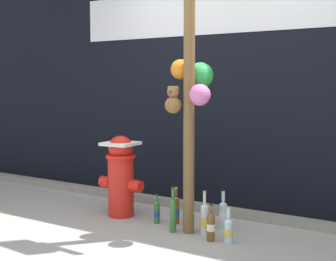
{
  "coord_description": "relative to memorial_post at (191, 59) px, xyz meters",
  "views": [
    {
      "loc": [
        2.19,
        -3.16,
        1.31
      ],
      "look_at": [
        -0.06,
        0.42,
        0.9
      ],
      "focal_mm": 50.7,
      "sensor_mm": 36.0,
      "label": 1
    }
  ],
  "objects": [
    {
      "name": "litter_0",
      "position": [
        -0.77,
        0.35,
        -1.53
      ],
      "size": [
        0.11,
        0.11,
        0.01
      ],
      "primitive_type": "cube",
      "rotation": [
        0.0,
        0.0,
        0.77
      ],
      "color": "#8C99B2",
      "rests_on": "ground_plane"
    },
    {
      "name": "bottle_5",
      "position": [
        0.27,
        -0.13,
        -1.41
      ],
      "size": [
        0.07,
        0.07,
        0.32
      ],
      "color": "brown",
      "rests_on": "ground_plane"
    },
    {
      "name": "bottle_0",
      "position": [
        0.13,
        0.02,
        -1.4
      ],
      "size": [
        0.07,
        0.07,
        0.38
      ],
      "color": "silver",
      "rests_on": "ground_plane"
    },
    {
      "name": "bottle_4",
      "position": [
        0.21,
        0.25,
        -1.4
      ],
      "size": [
        0.08,
        0.08,
        0.36
      ],
      "color": "#B2DBEA",
      "rests_on": "ground_plane"
    },
    {
      "name": "bottle_1",
      "position": [
        -0.4,
        0.06,
        -1.42
      ],
      "size": [
        0.06,
        0.06,
        0.28
      ],
      "color": "#337038",
      "rests_on": "ground_plane"
    },
    {
      "name": "bottle_3",
      "position": [
        -0.12,
        -0.09,
        -1.37
      ],
      "size": [
        0.06,
        0.06,
        0.41
      ],
      "color": "#337038",
      "rests_on": "ground_plane"
    },
    {
      "name": "bottle_6",
      "position": [
        -0.23,
        0.14,
        -1.4
      ],
      "size": [
        0.06,
        0.06,
        0.35
      ],
      "color": "brown",
      "rests_on": "ground_plane"
    },
    {
      "name": "memorial_post",
      "position": [
        0.0,
        0.0,
        0.0
      ],
      "size": [
        0.61,
        0.45,
        2.65
      ],
      "color": "brown",
      "rests_on": "ground_plane"
    },
    {
      "name": "bottle_2",
      "position": [
        0.42,
        -0.09,
        -1.42
      ],
      "size": [
        0.07,
        0.07,
        0.3
      ],
      "color": "#B2DBEA",
      "rests_on": "ground_plane"
    },
    {
      "name": "fire_hydrant",
      "position": [
        -0.84,
        0.09,
        -1.11
      ],
      "size": [
        0.49,
        0.32,
        0.81
      ],
      "color": "red",
      "rests_on": "ground_plane"
    },
    {
      "name": "litter_1",
      "position": [
        0.12,
        0.7,
        -1.53
      ],
      "size": [
        0.1,
        0.05,
        0.01
      ],
      "primitive_type": "cube",
      "rotation": [
        0.0,
        0.0,
        0.06
      ],
      "color": "tan",
      "rests_on": "ground_plane"
    },
    {
      "name": "building_wall",
      "position": [
        -0.15,
        1.1,
        0.26
      ],
      "size": [
        10.0,
        0.21,
        3.6
      ],
      "color": "black",
      "rests_on": "ground_plane"
    },
    {
      "name": "ground_plane",
      "position": [
        -0.15,
        -0.45,
        -1.54
      ],
      "size": [
        14.0,
        14.0,
        0.0
      ],
      "primitive_type": "plane",
      "color": "#9E9B93"
    },
    {
      "name": "curb_strip",
      "position": [
        -0.15,
        0.66,
        -1.5
      ],
      "size": [
        8.0,
        0.12,
        0.08
      ],
      "primitive_type": "cube",
      "color": "gray",
      "rests_on": "ground_plane"
    }
  ]
}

